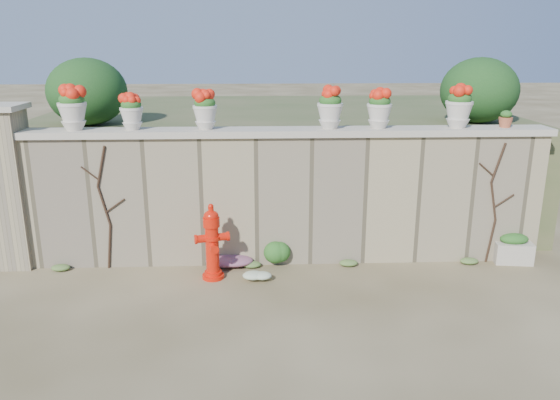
{
  "coord_description": "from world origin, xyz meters",
  "views": [
    {
      "loc": [
        -0.39,
        -6.29,
        3.35
      ],
      "look_at": [
        -0.07,
        1.4,
        1.11
      ],
      "focal_mm": 35.0,
      "sensor_mm": 36.0,
      "label": 1
    }
  ],
  "objects_px": {
    "urn_pot_0": "(72,108)",
    "terracotta_pot": "(506,120)",
    "fire_hydrant": "(212,242)",
    "planter_box": "(513,249)"
  },
  "relations": [
    {
      "from": "fire_hydrant",
      "to": "planter_box",
      "type": "distance_m",
      "value": 4.69
    },
    {
      "from": "urn_pot_0",
      "to": "terracotta_pot",
      "type": "bearing_deg",
      "value": -0.0
    },
    {
      "from": "terracotta_pot",
      "to": "fire_hydrant",
      "type": "bearing_deg",
      "value": -171.51
    },
    {
      "from": "fire_hydrant",
      "to": "terracotta_pot",
      "type": "bearing_deg",
      "value": -6.09
    },
    {
      "from": "planter_box",
      "to": "urn_pot_0",
      "type": "relative_size",
      "value": 0.94
    },
    {
      "from": "fire_hydrant",
      "to": "urn_pot_0",
      "type": "distance_m",
      "value": 2.81
    },
    {
      "from": "fire_hydrant",
      "to": "planter_box",
      "type": "bearing_deg",
      "value": -9.55
    },
    {
      "from": "planter_box",
      "to": "terracotta_pot",
      "type": "height_order",
      "value": "terracotta_pot"
    },
    {
      "from": "terracotta_pot",
      "to": "planter_box",
      "type": "bearing_deg",
      "value": -46.21
    },
    {
      "from": "urn_pot_0",
      "to": "terracotta_pot",
      "type": "distance_m",
      "value": 6.44
    }
  ]
}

